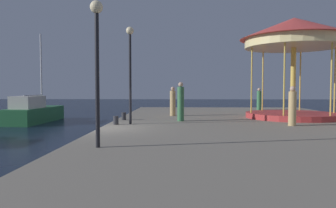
{
  "coord_description": "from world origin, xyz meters",
  "views": [
    {
      "loc": [
        3.32,
        -13.18,
        2.46
      ],
      "look_at": [
        2.73,
        5.26,
        1.56
      ],
      "focal_mm": 33.69,
      "sensor_mm": 36.0,
      "label": 1
    }
  ],
  "objects_px": {
    "lamp_post_mid_promenade": "(97,47)",
    "person_near_carousel": "(292,107)",
    "sailboat_green": "(33,112)",
    "lamp_post_far_end": "(130,58)",
    "carousel": "(294,43)",
    "person_by_the_water": "(259,100)",
    "person_far_corner": "(181,103)",
    "bollard_center": "(124,116)",
    "person_mid_promenade": "(173,102)",
    "bollard_north": "(116,120)"
  },
  "relations": [
    {
      "from": "carousel",
      "to": "bollard_center",
      "type": "distance_m",
      "value": 10.24
    },
    {
      "from": "bollard_center",
      "to": "person_far_corner",
      "type": "height_order",
      "value": "person_far_corner"
    },
    {
      "from": "carousel",
      "to": "bollard_north",
      "type": "bearing_deg",
      "value": -159.2
    },
    {
      "from": "sailboat_green",
      "to": "person_near_carousel",
      "type": "distance_m",
      "value": 17.69
    },
    {
      "from": "carousel",
      "to": "person_mid_promenade",
      "type": "bearing_deg",
      "value": 169.5
    },
    {
      "from": "lamp_post_far_end",
      "to": "bollard_center",
      "type": "bearing_deg",
      "value": 108.8
    },
    {
      "from": "bollard_center",
      "to": "person_far_corner",
      "type": "distance_m",
      "value": 3.13
    },
    {
      "from": "bollard_north",
      "to": "person_by_the_water",
      "type": "height_order",
      "value": "person_by_the_water"
    },
    {
      "from": "sailboat_green",
      "to": "person_by_the_water",
      "type": "distance_m",
      "value": 17.0
    },
    {
      "from": "lamp_post_far_end",
      "to": "person_far_corner",
      "type": "height_order",
      "value": "lamp_post_far_end"
    },
    {
      "from": "person_by_the_water",
      "to": "lamp_post_far_end",
      "type": "bearing_deg",
      "value": -130.24
    },
    {
      "from": "person_near_carousel",
      "to": "person_by_the_water",
      "type": "bearing_deg",
      "value": 83.46
    },
    {
      "from": "lamp_post_far_end",
      "to": "person_mid_promenade",
      "type": "distance_m",
      "value": 5.39
    },
    {
      "from": "carousel",
      "to": "person_near_carousel",
      "type": "xyz_separation_m",
      "value": [
        -1.35,
        -3.71,
        -3.38
      ]
    },
    {
      "from": "lamp_post_far_end",
      "to": "bollard_center",
      "type": "distance_m",
      "value": 3.49
    },
    {
      "from": "bollard_center",
      "to": "person_far_corner",
      "type": "xyz_separation_m",
      "value": [
        3.01,
        -0.47,
        0.74
      ]
    },
    {
      "from": "lamp_post_far_end",
      "to": "bollard_center",
      "type": "xyz_separation_m",
      "value": [
        -0.64,
        1.88,
        -2.87
      ]
    },
    {
      "from": "person_near_carousel",
      "to": "person_by_the_water",
      "type": "height_order",
      "value": "person_near_carousel"
    },
    {
      "from": "lamp_post_mid_promenade",
      "to": "bollard_north",
      "type": "distance_m",
      "value": 6.24
    },
    {
      "from": "sailboat_green",
      "to": "bollard_north",
      "type": "height_order",
      "value": "sailboat_green"
    },
    {
      "from": "lamp_post_mid_promenade",
      "to": "person_near_carousel",
      "type": "distance_m",
      "value": 9.38
    },
    {
      "from": "carousel",
      "to": "lamp_post_far_end",
      "type": "relative_size",
      "value": 1.31
    },
    {
      "from": "lamp_post_far_end",
      "to": "person_by_the_water",
      "type": "relative_size",
      "value": 2.65
    },
    {
      "from": "lamp_post_mid_promenade",
      "to": "lamp_post_far_end",
      "type": "distance_m",
      "value": 5.92
    },
    {
      "from": "carousel",
      "to": "bollard_north",
      "type": "distance_m",
      "value": 10.74
    },
    {
      "from": "lamp_post_far_end",
      "to": "person_near_carousel",
      "type": "height_order",
      "value": "lamp_post_far_end"
    },
    {
      "from": "sailboat_green",
      "to": "person_far_corner",
      "type": "height_order",
      "value": "sailboat_green"
    },
    {
      "from": "bollard_center",
      "to": "lamp_post_far_end",
      "type": "bearing_deg",
      "value": -71.2
    },
    {
      "from": "bollard_north",
      "to": "lamp_post_far_end",
      "type": "bearing_deg",
      "value": 24.0
    },
    {
      "from": "carousel",
      "to": "person_by_the_water",
      "type": "height_order",
      "value": "carousel"
    },
    {
      "from": "bollard_center",
      "to": "person_far_corner",
      "type": "relative_size",
      "value": 0.2
    },
    {
      "from": "lamp_post_mid_promenade",
      "to": "bollard_center",
      "type": "relative_size",
      "value": 10.24
    },
    {
      "from": "person_far_corner",
      "to": "person_by_the_water",
      "type": "height_order",
      "value": "person_far_corner"
    },
    {
      "from": "person_far_corner",
      "to": "person_near_carousel",
      "type": "bearing_deg",
      "value": -20.59
    },
    {
      "from": "person_near_carousel",
      "to": "person_by_the_water",
      "type": "distance_m",
      "value": 10.63
    },
    {
      "from": "lamp_post_far_end",
      "to": "lamp_post_mid_promenade",
      "type": "bearing_deg",
      "value": -90.22
    },
    {
      "from": "bollard_north",
      "to": "person_far_corner",
      "type": "bearing_deg",
      "value": 29.44
    },
    {
      "from": "lamp_post_mid_promenade",
      "to": "person_by_the_water",
      "type": "height_order",
      "value": "lamp_post_mid_promenade"
    },
    {
      "from": "person_mid_promenade",
      "to": "person_near_carousel",
      "type": "distance_m",
      "value": 7.36
    },
    {
      "from": "person_mid_promenade",
      "to": "person_by_the_water",
      "type": "bearing_deg",
      "value": 40.1
    },
    {
      "from": "sailboat_green",
      "to": "lamp_post_mid_promenade",
      "type": "xyz_separation_m",
      "value": [
        8.25,
        -13.73,
        2.87
      ]
    },
    {
      "from": "bollard_north",
      "to": "carousel",
      "type": "bearing_deg",
      "value": 20.8
    },
    {
      "from": "sailboat_green",
      "to": "bollard_north",
      "type": "xyz_separation_m",
      "value": [
        7.64,
        -8.1,
        0.25
      ]
    },
    {
      "from": "lamp_post_mid_promenade",
      "to": "lamp_post_far_end",
      "type": "bearing_deg",
      "value": 89.78
    },
    {
      "from": "person_mid_promenade",
      "to": "carousel",
      "type": "bearing_deg",
      "value": -10.5
    },
    {
      "from": "bollard_center",
      "to": "bollard_north",
      "type": "bearing_deg",
      "value": -89.78
    },
    {
      "from": "person_mid_promenade",
      "to": "bollard_center",
      "type": "bearing_deg",
      "value": -134.13
    },
    {
      "from": "lamp_post_far_end",
      "to": "person_mid_promenade",
      "type": "relative_size",
      "value": 2.55
    },
    {
      "from": "person_by_the_water",
      "to": "person_far_corner",
      "type": "bearing_deg",
      "value": -125.42
    },
    {
      "from": "sailboat_green",
      "to": "lamp_post_far_end",
      "type": "bearing_deg",
      "value": -43.36
    }
  ]
}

